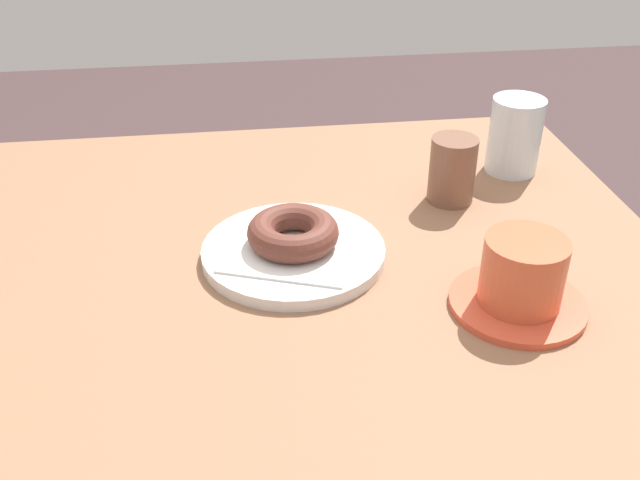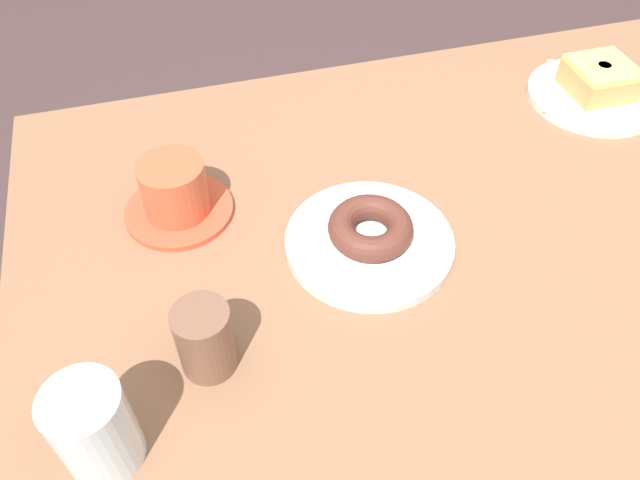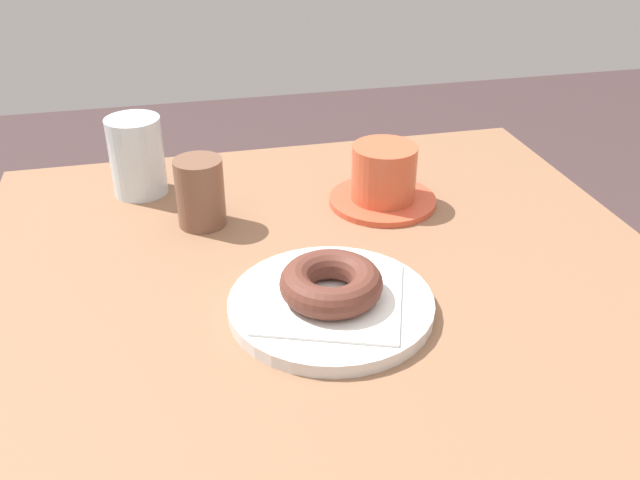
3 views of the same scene
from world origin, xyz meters
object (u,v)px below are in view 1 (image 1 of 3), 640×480
at_px(coffee_cup, 522,278).
at_px(donut_chocolate_ring, 293,232).
at_px(water_glass, 515,136).
at_px(plate_chocolate_ring, 293,252).
at_px(sugar_jar, 452,170).

bearing_deg(coffee_cup, donut_chocolate_ring, -29.62).
height_order(donut_chocolate_ring, water_glass, water_glass).
distance_m(plate_chocolate_ring, sugar_jar, 0.25).
distance_m(water_glass, sugar_jar, 0.13).
relative_size(donut_chocolate_ring, sugar_jar, 1.21).
xyz_separation_m(donut_chocolate_ring, coffee_cup, (-0.22, 0.13, 0.00)).
bearing_deg(coffee_cup, water_glass, -109.05).
relative_size(plate_chocolate_ring, coffee_cup, 1.49).
xyz_separation_m(plate_chocolate_ring, water_glass, (-0.33, -0.19, 0.05)).
bearing_deg(sugar_jar, donut_chocolate_ring, 27.19).
distance_m(plate_chocolate_ring, coffee_cup, 0.26).
height_order(donut_chocolate_ring, coffee_cup, coffee_cup).
bearing_deg(coffee_cup, plate_chocolate_ring, -29.62).
relative_size(plate_chocolate_ring, donut_chocolate_ring, 2.01).
bearing_deg(plate_chocolate_ring, donut_chocolate_ring, 0.00).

